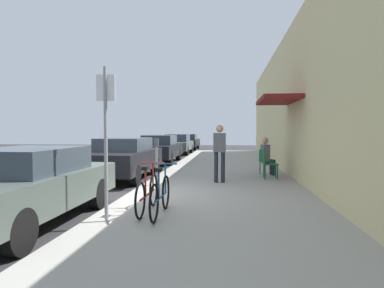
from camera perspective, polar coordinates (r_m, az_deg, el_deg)
name	(u,v)px	position (r m, az deg, el deg)	size (l,w,h in m)	color
ground_plane	(128,198)	(8.57, -10.72, -8.90)	(60.00, 60.00, 0.00)	#2D2D30
sidewalk_slab	(222,184)	(10.17, 4.98, -6.75)	(4.50, 32.00, 0.12)	#9E9B93
building_facade	(306,97)	(10.33, 18.56, 7.41)	(1.40, 32.00, 5.20)	beige
parked_car_0	(24,185)	(6.67, -26.28, -6.14)	(1.80, 4.40, 1.34)	#47514C
parked_car_1	(123,158)	(11.79, -11.39, -2.25)	(1.80, 4.40, 1.39)	black
parked_car_2	(159,148)	(17.59, -5.49, -0.73)	(1.80, 4.40, 1.41)	black
parked_car_3	(178,144)	(23.79, -2.43, 0.03)	(1.80, 4.40, 1.38)	#47514C
parked_car_4	(187,141)	(29.47, -0.76, 0.44)	(1.80, 4.40, 1.33)	black
parking_meter	(156,158)	(9.55, -5.96, -2.34)	(0.12, 0.10, 1.32)	slate
street_sign	(106,131)	(5.89, -14.21, 2.05)	(0.32, 0.06, 2.60)	gray
bicycle_0	(160,196)	(6.24, -5.29, -8.59)	(0.46, 1.71, 0.90)	black
bicycle_1	(147,193)	(6.52, -7.45, -8.14)	(0.46, 1.71, 0.90)	black
cafe_chair_0	(268,163)	(11.05, 12.59, -3.12)	(0.44, 0.44, 0.87)	#14592D
cafe_chair_1	(265,160)	(11.96, 12.11, -2.71)	(0.54, 0.54, 0.87)	#14592D
seated_patron_1	(267,155)	(11.96, 12.39, -1.79)	(0.50, 0.45, 1.29)	#232838
pedestrian_standing	(220,149)	(10.03, 4.63, -0.78)	(0.36, 0.22, 1.70)	#232838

